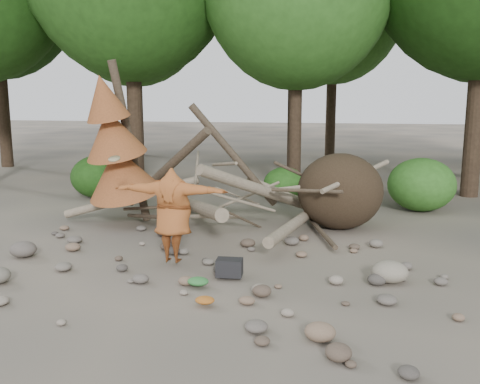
# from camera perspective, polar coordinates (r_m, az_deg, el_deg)

# --- Properties ---
(ground) EXTENTS (120.00, 120.00, 0.00)m
(ground) POSITION_cam_1_polar(r_m,az_deg,el_deg) (10.45, -4.21, -8.94)
(ground) COLOR #514C44
(ground) RESTS_ON ground
(deadfall_pile) EXTENTS (8.55, 5.24, 3.30)m
(deadfall_pile) POSITION_cam_1_polar(r_m,az_deg,el_deg) (14.00, 8.25, -0.06)
(deadfall_pile) COLOR #332619
(deadfall_pile) RESTS_ON ground
(dead_conifer) EXTENTS (2.06, 2.16, 4.35)m
(dead_conifer) POSITION_cam_1_polar(r_m,az_deg,el_deg) (14.16, -13.09, 4.64)
(dead_conifer) COLOR #4C3F30
(dead_conifer) RESTS_ON ground
(bush_left) EXTENTS (1.80, 1.80, 1.44)m
(bush_left) POSITION_cam_1_polar(r_m,az_deg,el_deg) (18.77, -14.93, 1.59)
(bush_left) COLOR #1F4B14
(bush_left) RESTS_ON ground
(bush_mid) EXTENTS (1.40, 1.40, 1.12)m
(bush_mid) POSITION_cam_1_polar(r_m,az_deg,el_deg) (17.66, 4.77, 0.85)
(bush_mid) COLOR #2A5F1B
(bush_mid) RESTS_ON ground
(bush_right) EXTENTS (2.00, 2.00, 1.60)m
(bush_right) POSITION_cam_1_polar(r_m,az_deg,el_deg) (16.92, 18.79, 0.75)
(bush_right) COLOR #347123
(bush_right) RESTS_ON ground
(frisbee_thrower) EXTENTS (2.76, 0.96, 2.11)m
(frisbee_thrower) POSITION_cam_1_polar(r_m,az_deg,el_deg) (10.90, -7.20, -2.45)
(frisbee_thrower) COLOR #994E22
(frisbee_thrower) RESTS_ON ground
(backpack) EXTENTS (0.51, 0.35, 0.33)m
(backpack) POSITION_cam_1_polar(r_m,az_deg,el_deg) (10.23, -1.13, -8.36)
(backpack) COLOR black
(backpack) RESTS_ON ground
(cloth_green) EXTENTS (0.39, 0.32, 0.15)m
(cloth_green) POSITION_cam_1_polar(r_m,az_deg,el_deg) (9.83, -4.50, -9.75)
(cloth_green) COLOR #2C6F32
(cloth_green) RESTS_ON ground
(cloth_orange) EXTENTS (0.33, 0.27, 0.12)m
(cloth_orange) POSITION_cam_1_polar(r_m,az_deg,el_deg) (9.01, -3.77, -11.73)
(cloth_orange) COLOR #A1571B
(cloth_orange) RESTS_ON ground
(boulder_front_right) EXTENTS (0.45, 0.40, 0.27)m
(boulder_front_right) POSITION_cam_1_polar(r_m,az_deg,el_deg) (7.89, 8.54, -14.54)
(boulder_front_right) COLOR #7D634E
(boulder_front_right) RESTS_ON ground
(boulder_mid_right) EXTENTS (0.68, 0.61, 0.41)m
(boulder_mid_right) POSITION_cam_1_polar(r_m,az_deg,el_deg) (10.42, 15.67, -8.19)
(boulder_mid_right) COLOR gray
(boulder_mid_right) RESTS_ON ground
(boulder_mid_left) EXTENTS (0.58, 0.52, 0.35)m
(boulder_mid_left) POSITION_cam_1_polar(r_m,az_deg,el_deg) (12.46, -22.13, -5.67)
(boulder_mid_left) COLOR #5C554E
(boulder_mid_left) RESTS_ON ground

